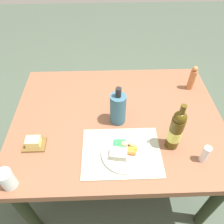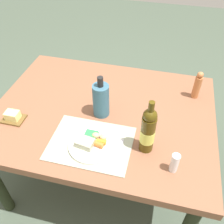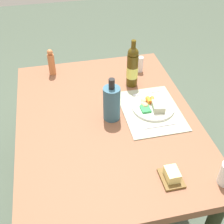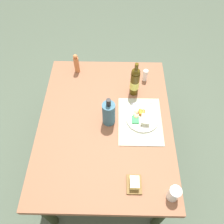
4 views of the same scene
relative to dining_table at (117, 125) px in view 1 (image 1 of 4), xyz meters
The scene contains 12 objects.
ground_plane 0.62m from the dining_table, ahead, with size 8.00×8.00×0.00m, color #434F40.
dining_table is the anchor object (origin of this frame).
placemat 0.29m from the dining_table, 88.24° to the right, with size 0.45×0.34×0.01m, color #9A9F87.
dinner_plate 0.31m from the dining_table, 86.07° to the right, with size 0.25×0.25×0.06m.
fork 0.33m from the dining_table, 116.17° to the right, with size 0.01×0.19×0.01m, color silver.
knife 0.37m from the dining_table, 59.12° to the right, with size 0.02×0.19×0.01m, color silver.
salt_shaker 0.58m from the dining_table, 36.65° to the right, with size 0.04×0.04×0.11m, color white.
pepper_mill 0.65m from the dining_table, 26.53° to the left, with size 0.05×0.05×0.19m.
butter_dish 0.55m from the dining_table, 157.14° to the right, with size 0.13×0.10×0.06m.
water_tumbler 0.74m from the dining_table, 141.61° to the right, with size 0.07×0.07×0.12m.
cooler_bottle 0.19m from the dining_table, 98.63° to the right, with size 0.10×0.10×0.27m.
wine_bottle 0.44m from the dining_table, 37.70° to the right, with size 0.08×0.08×0.33m.
Camera 1 is at (-0.07, -0.96, 1.76)m, focal length 34.75 mm.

